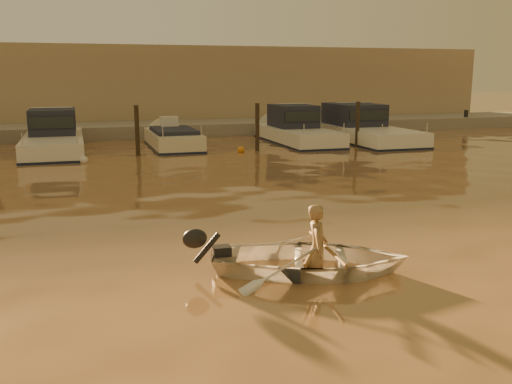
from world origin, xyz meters
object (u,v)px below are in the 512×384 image
object	(u,v)px
moored_boat_5	(361,128)
waterfront_building	(117,87)
moored_boat_3	(173,142)
person	(317,247)
moored_boat_2	(53,137)
moored_boat_4	(298,129)
dinghy	(311,259)

from	to	relation	value
moored_boat_5	waterfront_building	xyz separation A→B (m)	(-10.84, 11.00, 1.77)
moored_boat_3	waterfront_building	xyz separation A→B (m)	(-1.57, 11.00, 2.17)
moored_boat_5	person	bearing A→B (deg)	-119.81
moored_boat_2	moored_boat_4	xyz separation A→B (m)	(10.94, 0.00, 0.00)
moored_boat_3	moored_boat_5	distance (m)	9.28
moored_boat_2	moored_boat_5	distance (m)	14.27
moored_boat_2	waterfront_building	distance (m)	11.66
dinghy	person	size ratio (longest dim) A/B	2.22
waterfront_building	moored_boat_4	bearing A→B (deg)	-55.68
dinghy	moored_boat_3	world-z (taller)	moored_boat_3
waterfront_building	moored_boat_3	bearing A→B (deg)	-81.86
moored_boat_4	moored_boat_3	bearing A→B (deg)	180.00
moored_boat_2	waterfront_building	bearing A→B (deg)	72.69
waterfront_building	dinghy	bearing A→B (deg)	-87.85
person	waterfront_building	xyz separation A→B (m)	(-1.14, 27.93, 1.98)
dinghy	moored_boat_4	size ratio (longest dim) A/B	0.45
moored_boat_2	moored_boat_5	world-z (taller)	same
moored_boat_5	moored_boat_2	bearing A→B (deg)	180.00
moored_boat_4	moored_boat_5	world-z (taller)	same
moored_boat_2	moored_boat_5	xyz separation A→B (m)	(14.27, 0.00, 0.00)
moored_boat_5	waterfront_building	distance (m)	15.55
person	moored_boat_4	bearing A→B (deg)	0.01
person	waterfront_building	size ratio (longest dim) A/B	0.03
moored_boat_3	person	bearing A→B (deg)	-91.46
dinghy	moored_boat_2	xyz separation A→B (m)	(-4.48, 16.90, 0.41)
person	moored_boat_4	distance (m)	18.09
moored_boat_3	moored_boat_4	bearing A→B (deg)	0.00
moored_boat_4	moored_boat_5	xyz separation A→B (m)	(3.33, 0.00, 0.00)
moored_boat_4	waterfront_building	xyz separation A→B (m)	(-7.51, 11.00, 1.77)
moored_boat_3	moored_boat_2	bearing A→B (deg)	180.00
person	moored_boat_2	bearing A→B (deg)	35.72
dinghy	moored_boat_3	distance (m)	16.90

